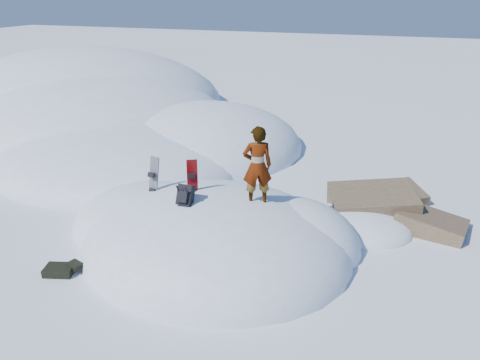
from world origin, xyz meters
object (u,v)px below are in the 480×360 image
(snowboard_red, at_px, (192,185))
(backpack, at_px, (185,195))
(snowboard_dark, at_px, (153,184))
(person, at_px, (257,166))

(snowboard_red, bearing_deg, backpack, -107.20)
(snowboard_red, height_order, backpack, snowboard_red)
(snowboard_dark, xyz_separation_m, backpack, (1.35, -0.83, 0.24))
(backpack, relative_size, person, 0.31)
(snowboard_dark, height_order, person, person)
(person, bearing_deg, snowboard_red, -23.02)
(snowboard_red, bearing_deg, snowboard_dark, 145.20)
(snowboard_dark, height_order, backpack, snowboard_dark)
(snowboard_dark, bearing_deg, person, 11.56)
(snowboard_dark, xyz_separation_m, person, (2.89, -0.03, 0.90))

